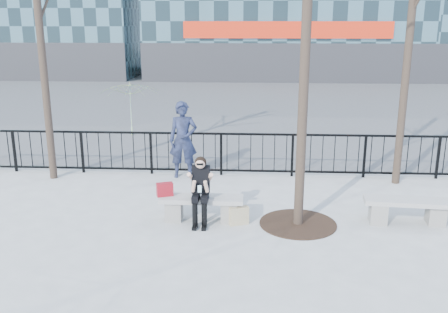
# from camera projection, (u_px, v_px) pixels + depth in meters

# --- Properties ---
(ground) EXTENTS (120.00, 120.00, 0.00)m
(ground) POSITION_uv_depth(u_px,v_px,m) (202.00, 220.00, 9.94)
(ground) COLOR #969691
(ground) RESTS_ON ground
(street_surface) EXTENTS (60.00, 23.00, 0.01)m
(street_surface) POSITION_uv_depth(u_px,v_px,m) (233.00, 100.00, 24.37)
(street_surface) COLOR #474747
(street_surface) RESTS_ON ground
(railing) EXTENTS (14.00, 0.06, 1.10)m
(railing) POSITION_uv_depth(u_px,v_px,m) (213.00, 154.00, 12.68)
(railing) COLOR black
(railing) RESTS_ON ground
(tree_grate) EXTENTS (1.50, 1.50, 0.02)m
(tree_grate) POSITION_uv_depth(u_px,v_px,m) (298.00, 224.00, 9.74)
(tree_grate) COLOR black
(tree_grate) RESTS_ON ground
(bench_main) EXTENTS (1.65, 0.46, 0.49)m
(bench_main) POSITION_uv_depth(u_px,v_px,m) (202.00, 206.00, 9.86)
(bench_main) COLOR slate
(bench_main) RESTS_ON ground
(bench_second) EXTENTS (1.66, 0.46, 0.49)m
(bench_second) POSITION_uv_depth(u_px,v_px,m) (407.00, 209.00, 9.72)
(bench_second) COLOR slate
(bench_second) RESTS_ON ground
(seated_woman) EXTENTS (0.50, 0.64, 1.34)m
(seated_woman) POSITION_uv_depth(u_px,v_px,m) (200.00, 191.00, 9.61)
(seated_woman) COLOR black
(seated_woman) RESTS_ON ground
(handbag) EXTENTS (0.35, 0.25, 0.26)m
(handbag) POSITION_uv_depth(u_px,v_px,m) (165.00, 189.00, 9.84)
(handbag) COLOR maroon
(handbag) RESTS_ON bench_main
(shopping_bag) EXTENTS (0.40, 0.27, 0.36)m
(shopping_bag) POSITION_uv_depth(u_px,v_px,m) (239.00, 216.00, 9.70)
(shopping_bag) COLOR beige
(shopping_bag) RESTS_ON ground
(standing_man) EXTENTS (0.74, 0.52, 1.92)m
(standing_man) POSITION_uv_depth(u_px,v_px,m) (183.00, 140.00, 12.41)
(standing_man) COLOR black
(standing_man) RESTS_ON ground
(vendor_umbrella) EXTENTS (2.33, 2.36, 1.83)m
(vendor_umbrella) POSITION_uv_depth(u_px,v_px,m) (131.00, 109.00, 16.82)
(vendor_umbrella) COLOR yellow
(vendor_umbrella) RESTS_ON ground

